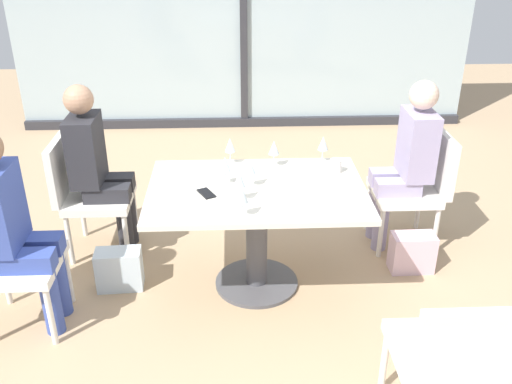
{
  "coord_description": "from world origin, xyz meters",
  "views": [
    {
      "loc": [
        -0.14,
        -3.16,
        2.28
      ],
      "look_at": [
        0.0,
        0.1,
        0.65
      ],
      "focal_mm": 39.64,
      "sensor_mm": 36.0,
      "label": 1
    }
  ],
  "objects_px": {
    "wine_glass_0": "(240,180)",
    "cell_phone_on_table": "(206,193)",
    "person_far_left": "(96,163)",
    "person_far_right": "(407,157)",
    "wine_glass_4": "(274,148)",
    "wine_glass_2": "(230,146)",
    "wine_glass_3": "(250,167)",
    "dining_table_main": "(257,212)",
    "wine_glass_1": "(323,144)",
    "wine_glass_5": "(242,195)",
    "chair_front_right": "(452,357)",
    "chair_far_left": "(84,189)",
    "handbag_1": "(119,269)",
    "handbag_0": "(412,253)",
    "coffee_cup": "(336,166)",
    "chair_far_right": "(419,183)",
    "chair_side_end": "(0,254)",
    "person_side_end": "(12,223)",
    "wine_glass_6": "(225,165)"
  },
  "relations": [
    {
      "from": "person_far_right",
      "to": "handbag_1",
      "type": "relative_size",
      "value": 4.2
    },
    {
      "from": "chair_side_end",
      "to": "wine_glass_2",
      "type": "height_order",
      "value": "wine_glass_2"
    },
    {
      "from": "wine_glass_1",
      "to": "chair_far_right",
      "type": "bearing_deg",
      "value": 8.93
    },
    {
      "from": "person_side_end",
      "to": "cell_phone_on_table",
      "type": "bearing_deg",
      "value": 13.65
    },
    {
      "from": "wine_glass_6",
      "to": "handbag_1",
      "type": "distance_m",
      "value": 1.02
    },
    {
      "from": "chair_far_right",
      "to": "person_side_end",
      "type": "relative_size",
      "value": 0.69
    },
    {
      "from": "person_far_left",
      "to": "wine_glass_5",
      "type": "relative_size",
      "value": 6.81
    },
    {
      "from": "person_side_end",
      "to": "handbag_0",
      "type": "bearing_deg",
      "value": 10.51
    },
    {
      "from": "wine_glass_1",
      "to": "handbag_0",
      "type": "xyz_separation_m",
      "value": [
        0.62,
        -0.26,
        -0.72
      ]
    },
    {
      "from": "person_far_left",
      "to": "wine_glass_4",
      "type": "distance_m",
      "value": 1.25
    },
    {
      "from": "wine_glass_0",
      "to": "person_far_left",
      "type": "bearing_deg",
      "value": 145.88
    },
    {
      "from": "chair_far_right",
      "to": "wine_glass_0",
      "type": "xyz_separation_m",
      "value": [
        -1.32,
        -0.67,
        0.37
      ]
    },
    {
      "from": "dining_table_main",
      "to": "cell_phone_on_table",
      "type": "distance_m",
      "value": 0.37
    },
    {
      "from": "wine_glass_3",
      "to": "wine_glass_4",
      "type": "height_order",
      "value": "same"
    },
    {
      "from": "chair_side_end",
      "to": "wine_glass_3",
      "type": "distance_m",
      "value": 1.55
    },
    {
      "from": "wine_glass_1",
      "to": "chair_front_right",
      "type": "bearing_deg",
      "value": -78.3
    },
    {
      "from": "cell_phone_on_table",
      "to": "handbag_1",
      "type": "relative_size",
      "value": 0.48
    },
    {
      "from": "handbag_1",
      "to": "chair_far_right",
      "type": "bearing_deg",
      "value": 9.98
    },
    {
      "from": "person_far_left",
      "to": "wine_glass_5",
      "type": "distance_m",
      "value": 1.34
    },
    {
      "from": "dining_table_main",
      "to": "handbag_0",
      "type": "distance_m",
      "value": 1.18
    },
    {
      "from": "chair_far_left",
      "to": "handbag_1",
      "type": "xyz_separation_m",
      "value": [
        0.29,
        -0.5,
        -0.36
      ]
    },
    {
      "from": "wine_glass_4",
      "to": "coffee_cup",
      "type": "relative_size",
      "value": 2.06
    },
    {
      "from": "chair_far_left",
      "to": "person_far_right",
      "type": "height_order",
      "value": "person_far_right"
    },
    {
      "from": "handbag_0",
      "to": "wine_glass_1",
      "type": "bearing_deg",
      "value": 156.09
    },
    {
      "from": "chair_side_end",
      "to": "cell_phone_on_table",
      "type": "bearing_deg",
      "value": 12.45
    },
    {
      "from": "person_far_left",
      "to": "dining_table_main",
      "type": "bearing_deg",
      "value": -24.65
    },
    {
      "from": "chair_front_right",
      "to": "wine_glass_2",
      "type": "relative_size",
      "value": 4.7
    },
    {
      "from": "chair_far_left",
      "to": "handbag_1",
      "type": "distance_m",
      "value": 0.68
    },
    {
      "from": "wine_glass_3",
      "to": "handbag_0",
      "type": "distance_m",
      "value": 1.35
    },
    {
      "from": "wine_glass_4",
      "to": "wine_glass_2",
      "type": "bearing_deg",
      "value": 168.68
    },
    {
      "from": "person_far_right",
      "to": "wine_glass_3",
      "type": "relative_size",
      "value": 6.81
    },
    {
      "from": "chair_front_right",
      "to": "person_far_left",
      "type": "xyz_separation_m",
      "value": [
        -1.92,
        1.78,
        0.2
      ]
    },
    {
      "from": "wine_glass_0",
      "to": "wine_glass_5",
      "type": "height_order",
      "value": "same"
    },
    {
      "from": "dining_table_main",
      "to": "person_far_right",
      "type": "height_order",
      "value": "person_far_right"
    },
    {
      "from": "person_far_left",
      "to": "handbag_1",
      "type": "relative_size",
      "value": 4.2
    },
    {
      "from": "person_far_right",
      "to": "cell_phone_on_table",
      "type": "height_order",
      "value": "person_far_right"
    },
    {
      "from": "wine_glass_0",
      "to": "wine_glass_1",
      "type": "bearing_deg",
      "value": 43.89
    },
    {
      "from": "wine_glass_2",
      "to": "wine_glass_3",
      "type": "height_order",
      "value": "same"
    },
    {
      "from": "chair_front_right",
      "to": "wine_glass_1",
      "type": "distance_m",
      "value": 1.74
    },
    {
      "from": "wine_glass_2",
      "to": "wine_glass_3",
      "type": "distance_m",
      "value": 0.38
    },
    {
      "from": "person_far_left",
      "to": "person_side_end",
      "type": "height_order",
      "value": "same"
    },
    {
      "from": "dining_table_main",
      "to": "wine_glass_0",
      "type": "xyz_separation_m",
      "value": [
        -0.11,
        -0.17,
        0.31
      ]
    },
    {
      "from": "person_far_right",
      "to": "wine_glass_4",
      "type": "bearing_deg",
      "value": -169.51
    },
    {
      "from": "person_far_left",
      "to": "wine_glass_0",
      "type": "height_order",
      "value": "person_far_left"
    },
    {
      "from": "wine_glass_2",
      "to": "coffee_cup",
      "type": "height_order",
      "value": "wine_glass_2"
    },
    {
      "from": "wine_glass_3",
      "to": "dining_table_main",
      "type": "bearing_deg",
      "value": -26.53
    },
    {
      "from": "chair_front_right",
      "to": "chair_far_left",
      "type": "bearing_deg",
      "value": 138.63
    },
    {
      "from": "person_side_end",
      "to": "wine_glass_5",
      "type": "bearing_deg",
      "value": -1.18
    },
    {
      "from": "chair_side_end",
      "to": "coffee_cup",
      "type": "distance_m",
      "value": 2.13
    },
    {
      "from": "wine_glass_0",
      "to": "cell_phone_on_table",
      "type": "height_order",
      "value": "wine_glass_0"
    }
  ]
}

